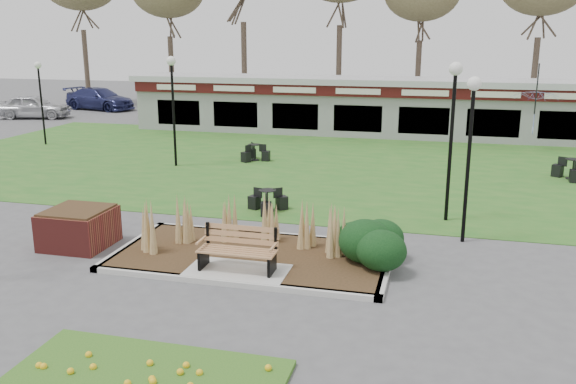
% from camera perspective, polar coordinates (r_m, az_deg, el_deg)
% --- Properties ---
extents(ground, '(100.00, 100.00, 0.00)m').
position_cam_1_polar(ground, '(13.26, -4.95, -8.03)').
color(ground, '#515154').
rests_on(ground, ground).
extents(lawn, '(34.00, 16.00, 0.02)m').
position_cam_1_polar(lawn, '(24.42, 4.33, 2.57)').
color(lawn, '#266620').
rests_on(lawn, ground).
extents(planting_bed, '(6.75, 3.40, 1.27)m').
position_cam_1_polar(planting_bed, '(14.01, 1.79, -5.10)').
color(planting_bed, '#322614').
rests_on(planting_bed, ground).
extents(park_bench, '(1.70, 0.66, 0.93)m').
position_cam_1_polar(park_bench, '(13.26, -4.65, -5.28)').
color(park_bench, '#A97E4C').
rests_on(park_bench, ground).
extents(brick_planter, '(1.50, 1.50, 0.95)m').
position_cam_1_polar(brick_planter, '(15.84, -19.00, -3.15)').
color(brick_planter, maroon).
rests_on(brick_planter, ground).
extents(food_pavilion, '(24.60, 3.40, 2.90)m').
position_cam_1_polar(food_pavilion, '(31.96, 6.93, 8.02)').
color(food_pavilion, gray).
rests_on(food_pavilion, ground).
extents(lamp_post_near_right, '(0.34, 0.34, 4.11)m').
position_cam_1_polar(lamp_post_near_right, '(15.36, 16.77, 6.17)').
color(lamp_post_near_right, black).
rests_on(lamp_post_near_right, ground).
extents(lamp_post_mid_left, '(0.35, 0.35, 4.26)m').
position_cam_1_polar(lamp_post_mid_left, '(24.08, -10.77, 9.64)').
color(lamp_post_mid_left, black).
rests_on(lamp_post_mid_left, ground).
extents(lamp_post_mid_right, '(0.36, 0.36, 4.37)m').
position_cam_1_polar(lamp_post_mid_right, '(17.03, 15.21, 7.70)').
color(lamp_post_mid_right, black).
rests_on(lamp_post_mid_right, ground).
extents(lamp_post_far_left, '(0.32, 0.32, 3.85)m').
position_cam_1_polar(lamp_post_far_left, '(30.67, -22.21, 9.29)').
color(lamp_post_far_left, black).
rests_on(lamp_post_far_left, ground).
extents(bistro_set_a, '(1.10, 1.25, 0.67)m').
position_cam_1_polar(bistro_set_a, '(25.15, -3.15, 3.48)').
color(bistro_set_a, black).
rests_on(bistro_set_a, ground).
extents(bistro_set_b, '(1.19, 1.15, 0.65)m').
position_cam_1_polar(bistro_set_b, '(17.89, -1.94, -1.13)').
color(bistro_set_b, black).
rests_on(bistro_set_b, ground).
extents(bistro_set_c, '(1.38, 1.21, 0.73)m').
position_cam_1_polar(bistro_set_c, '(24.11, 25.07, 1.68)').
color(bistro_set_c, black).
rests_on(bistro_set_c, ground).
extents(patio_umbrella, '(2.76, 2.79, 2.73)m').
position_cam_1_polar(patio_umbrella, '(29.18, 22.07, 6.95)').
color(patio_umbrella, black).
rests_on(patio_umbrella, ground).
extents(car_silver, '(4.59, 2.73, 1.46)m').
position_cam_1_polar(car_silver, '(40.96, -22.71, 7.39)').
color(car_silver, silver).
rests_on(car_silver, ground).
extents(car_black, '(4.09, 2.76, 1.27)m').
position_cam_1_polar(car_black, '(37.53, -8.69, 7.64)').
color(car_black, black).
rests_on(car_black, ground).
extents(car_blue, '(5.47, 3.23, 1.49)m').
position_cam_1_polar(car_blue, '(44.14, -17.19, 8.33)').
color(car_blue, navy).
rests_on(car_blue, ground).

